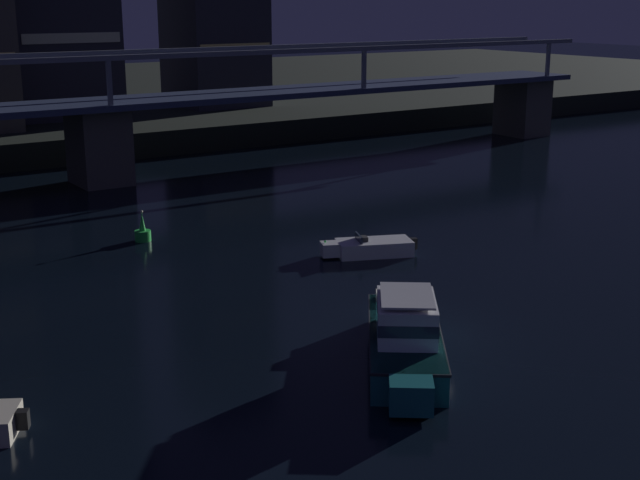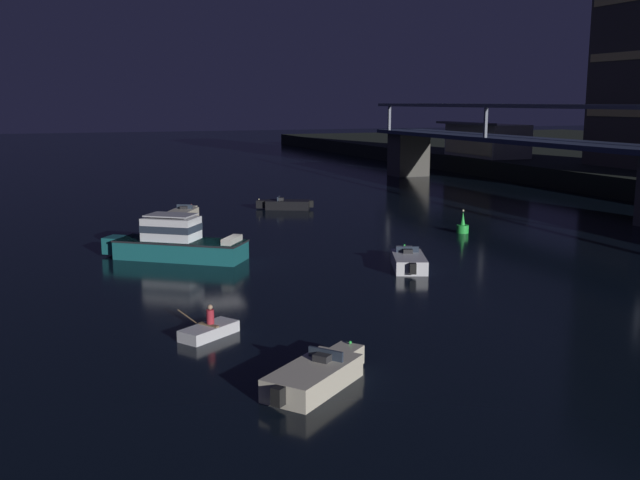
{
  "view_description": "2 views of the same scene",
  "coord_description": "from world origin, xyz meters",
  "views": [
    {
      "loc": [
        -21.88,
        -25.95,
        13.1
      ],
      "look_at": [
        1.26,
        8.81,
        1.68
      ],
      "focal_mm": 49.6,
      "sensor_mm": 36.0,
      "label": 1
    },
    {
      "loc": [
        42.62,
        -10.38,
        9.64
      ],
      "look_at": [
        2.32,
        5.46,
        1.47
      ],
      "focal_mm": 41.32,
      "sensor_mm": 36.0,
      "label": 2
    }
  ],
  "objects": [
    {
      "name": "speedboat_near_right",
      "position": [
        5.19,
        9.92,
        0.41
      ],
      "size": [
        5.06,
        3.14,
        1.16
      ],
      "color": "silver",
      "rests_on": "ground"
    },
    {
      "name": "river_bridge",
      "position": [
        0.0,
        35.9,
        4.51
      ],
      "size": [
        92.7,
        6.4,
        9.38
      ],
      "color": "#4C4944",
      "rests_on": "ground"
    },
    {
      "name": "cabin_cruiser_near_left",
      "position": [
        -2.36,
        -2.32,
        1.05
      ],
      "size": [
        7.08,
        8.58,
        2.79
      ],
      "color": "#196066",
      "rests_on": "ground"
    },
    {
      "name": "ground_plane",
      "position": [
        0.0,
        0.0,
        0.0
      ],
      "size": [
        400.0,
        400.0,
        0.0
      ],
      "primitive_type": "plane",
      "color": "black"
    },
    {
      "name": "channel_buoy",
      "position": [
        -3.71,
        19.24,
        0.48
      ],
      "size": [
        0.9,
        0.9,
        1.76
      ],
      "color": "green",
      "rests_on": "ground"
    }
  ]
}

